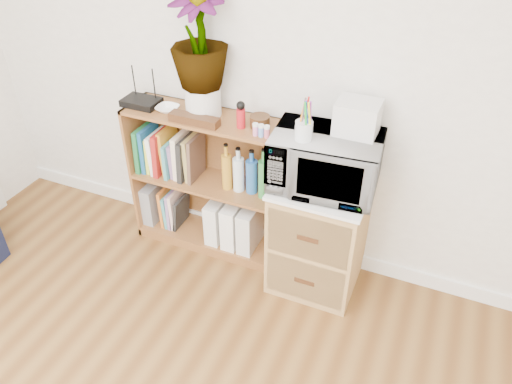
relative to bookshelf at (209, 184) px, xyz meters
The scene contains 21 objects.
skirting_board 0.57m from the bookshelf, 21.80° to the left, with size 4.00×0.02×0.10m, color white.
bookshelf is the anchor object (origin of this frame).
wicker_unit 0.76m from the bookshelf, ahead, with size 0.50×0.45×0.70m, color #9E7542.
microwave 0.85m from the bookshelf, ahead, with size 0.56×0.38×0.31m, color silver.
pen_cup 0.90m from the bookshelf, 14.39° to the right, with size 0.09×0.09×0.10m, color silver.
small_appliance 1.08m from the bookshelf, ahead, with size 0.22×0.18×0.17m, color silver.
router 0.65m from the bookshelf, behind, with size 0.22×0.15×0.04m, color black.
white_bowl 0.54m from the bookshelf, behind, with size 0.13×0.13×0.03m, color white.
plant_pot 0.56m from the bookshelf, 127.08° to the left, with size 0.20×0.20×0.17m, color silver.
potted_plant 0.93m from the bookshelf, 127.08° to the left, with size 0.32×0.32×0.56m, color #337B31.
trinket_box 0.51m from the bookshelf, 96.60° to the right, with size 0.30×0.07×0.05m, color #341F0E.
kokeshi_doll 0.59m from the bookshelf, ahead, with size 0.05×0.05×0.11m, color #AE151D.
wooden_bowl 0.61m from the bookshelf, ahead, with size 0.11×0.11×0.06m, color #3D2610.
paint_jars 0.64m from the bookshelf, 13.01° to the right, with size 0.11×0.04×0.06m, color pink.
file_box 0.52m from the bookshelf, behind, with size 0.08×0.22×0.28m, color gray.
magazine_holder_left 0.26m from the bookshelf, 10.56° to the right, with size 0.09×0.24×0.30m, color silver.
magazine_holder_mid 0.31m from the bookshelf, ahead, with size 0.10×0.24×0.30m, color white.
magazine_holder_right 0.38m from the bookshelf, ahead, with size 0.10×0.24×0.30m, color silver.
cookbooks 0.31m from the bookshelf, behind, with size 0.41×0.20×0.30m.
liquor_bottles 0.31m from the bookshelf, ahead, with size 0.30×0.07×0.32m.
lower_books 0.40m from the bookshelf, behind, with size 0.15×0.19×0.28m.
Camera 1 is at (0.94, -0.16, 2.27)m, focal length 35.00 mm.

